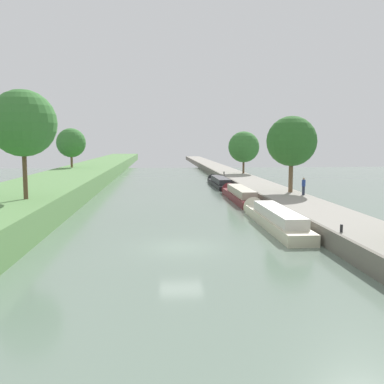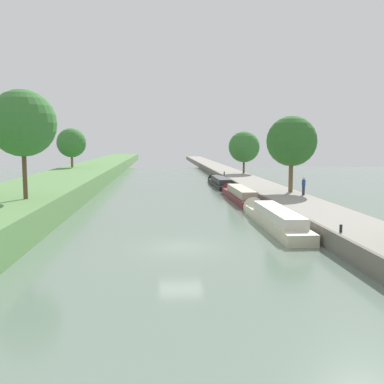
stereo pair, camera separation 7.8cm
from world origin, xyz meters
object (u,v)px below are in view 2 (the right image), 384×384
Objects in this scene: narrowboat_black at (219,182)px; person_walking at (304,186)px; narrowboat_maroon at (239,195)px; mooring_bollard_near at (341,228)px; mooring_bollard_far at (224,173)px; narrowboat_cream at (273,218)px.

person_walking reaches higher than narrowboat_black.
mooring_bollard_near reaches higher than narrowboat_maroon.
mooring_bollard_far is (0.00, 44.02, 0.00)m from mooring_bollard_near.
narrowboat_cream is at bearing -119.88° from person_walking.
person_walking reaches higher than narrowboat_cream.
narrowboat_maroon is 7.37m from person_walking.
narrowboat_cream is 8.22× the size of person_walking.
narrowboat_black is 30.70× the size of mooring_bollard_near.
narrowboat_maroon is 30.13× the size of mooring_bollard_far.
mooring_bollard_near is (1.68, -22.10, 0.73)m from narrowboat_maroon.
person_walking is (5.25, -20.37, 1.45)m from narrowboat_black.
mooring_bollard_near is (-3.58, -17.12, -0.65)m from person_walking.
narrowboat_cream is 36.26m from mooring_bollard_far.
person_walking is at bearing -43.45° from narrowboat_maroon.
mooring_bollard_near is at bearing -90.00° from mooring_bollard_far.
person_walking reaches higher than mooring_bollard_near.
narrowboat_maroon is 22.18m from mooring_bollard_near.
mooring_bollard_near is at bearing -77.27° from narrowboat_cream.
narrowboat_maroon is at bearing -90.03° from narrowboat_black.
narrowboat_black is 8.32× the size of person_walking.
person_walking is 3.69× the size of mooring_bollard_near.
narrowboat_maroon is 8.17× the size of person_walking.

